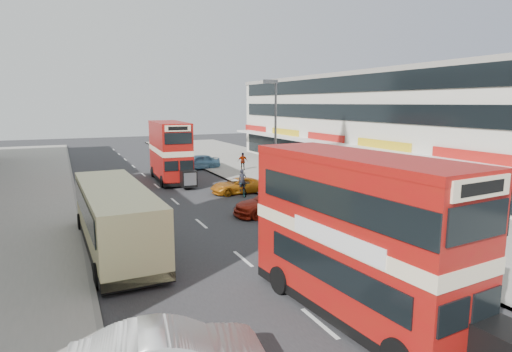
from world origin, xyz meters
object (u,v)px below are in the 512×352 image
street_lamp (274,130)px  pedestrian_near (311,191)px  bus_second (170,151)px  bus_main (358,236)px  car_right_b (238,186)px  cyclist (242,187)px  pedestrian_far (243,161)px  coach (115,216)px  car_right_a (273,202)px  car_right_c (198,162)px

street_lamp → pedestrian_near: bearing=-75.5°
bus_second → pedestrian_near: size_ratio=4.68×
bus_main → car_right_b: bearing=-106.1°
pedestrian_near → cyclist: bearing=-81.3°
pedestrian_far → cyclist: cyclist is taller
bus_second → car_right_b: 8.19m
car_right_b → coach: bearing=-46.8°
coach → pedestrian_far: 23.38m
car_right_b → pedestrian_near: 6.65m
bus_second → coach: (-6.39, -16.50, -0.96)m
bus_main → car_right_a: size_ratio=1.82×
car_right_a → pedestrian_far: pedestrian_far is taller
bus_second → car_right_c: (3.92, 5.10, -1.80)m
coach → cyclist: 12.82m
cyclist → bus_second: bearing=118.8°
coach → pedestrian_far: (13.99, 18.72, -0.61)m
car_right_b → car_right_c: size_ratio=0.92×
bus_main → pedestrian_near: bus_main is taller
pedestrian_near → pedestrian_far: 15.70m
coach → street_lamp: bearing=28.4°
street_lamp → bus_second: bearing=116.2°
coach → pedestrian_near: coach is taller
bus_main → coach: bearing=-62.5°
car_right_c → cyclist: 13.25m
car_right_c → pedestrian_near: pedestrian_near is taller
car_right_b → cyclist: cyclist is taller
pedestrian_far → coach: bearing=-115.9°
car_right_c → pedestrian_near: bearing=-1.0°
bus_main → bus_second: bus_main is taller
car_right_b → pedestrian_near: bearing=21.5°
car_right_b → pedestrian_far: (4.31, 9.45, 0.42)m
bus_second → car_right_a: bus_second is taller
bus_main → bus_second: size_ratio=1.01×
car_right_c → pedestrian_far: pedestrian_far is taller
car_right_c → car_right_a: bearing=-9.8°
pedestrian_far → bus_main: bearing=-94.9°
coach → car_right_c: coach is taller
coach → bus_second: bearing=67.1°
coach → car_right_b: (9.68, 9.27, -1.03)m
car_right_c → car_right_b: bearing=-9.7°
bus_main → car_right_c: bus_main is taller
coach → cyclist: (9.65, 8.37, -0.97)m
car_right_b → pedestrian_far: 10.40m
car_right_b → street_lamp: bearing=30.0°
pedestrian_far → cyclist: size_ratio=0.84×
car_right_a → car_right_c: car_right_c is taller
bus_main → car_right_c: bearing=-102.9°
cyclist → street_lamp: bearing=-41.1°
coach → pedestrian_far: coach is taller
bus_second → cyclist: bus_second is taller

